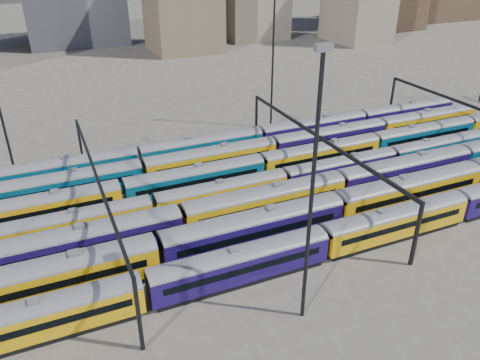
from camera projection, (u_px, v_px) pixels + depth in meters
name	position (u px, v px, depth m)	size (l,w,h in m)	color
ground	(253.00, 200.00, 64.61)	(500.00, 500.00, 0.00)	#47433C
rake_0	(241.00, 261.00, 48.24)	(140.04, 2.93, 4.92)	black
rake_1	(158.00, 249.00, 49.53)	(134.90, 3.29, 5.55)	black
rake_2	(181.00, 218.00, 55.08)	(132.78, 3.24, 5.46)	black
rake_3	(284.00, 178.00, 65.23)	(111.62, 2.73, 4.57)	black
rake_4	(196.00, 177.00, 65.17)	(142.60, 2.98, 5.01)	black
rake_5	(142.00, 170.00, 66.94)	(126.00, 3.07, 5.18)	black
rake_6	(202.00, 145.00, 74.88)	(103.13, 3.02, 5.09)	black
gantry_1	(98.00, 184.00, 54.37)	(0.35, 40.35, 8.03)	black
gantry_2	(318.00, 144.00, 65.04)	(0.35, 40.35, 8.03)	black
gantry_3	(477.00, 115.00, 75.72)	(0.35, 40.35, 8.03)	black
mast_2	(312.00, 187.00, 38.51)	(1.40, 0.50, 25.60)	black
mast_3	(273.00, 54.00, 83.04)	(1.40, 0.50, 25.60)	black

